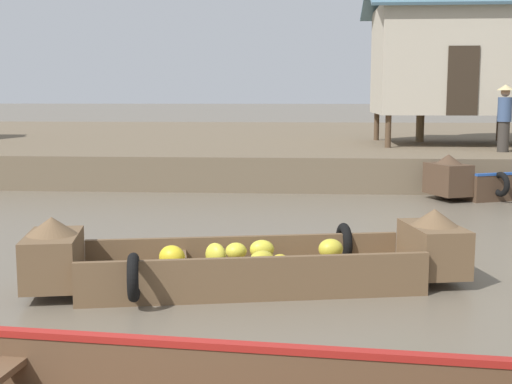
% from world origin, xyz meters
% --- Properties ---
extents(ground_plane, '(300.00, 300.00, 0.00)m').
position_xyz_m(ground_plane, '(0.00, 10.00, 0.00)').
color(ground_plane, '#665B4C').
extents(riverbank_strip, '(160.00, 20.00, 0.81)m').
position_xyz_m(riverbank_strip, '(0.00, 22.49, 0.41)').
color(riverbank_strip, brown).
rests_on(riverbank_strip, ground).
extents(banana_boat, '(5.13, 2.39, 0.88)m').
position_xyz_m(banana_boat, '(1.08, 4.76, 0.30)').
color(banana_boat, brown).
rests_on(banana_boat, ground).
extents(stilt_house_mid_left, '(4.84, 3.96, 4.58)m').
position_xyz_m(stilt_house_mid_left, '(5.80, 17.28, 3.25)').
color(stilt_house_mid_left, '#4C3826').
rests_on(stilt_house_mid_left, riverbank_strip).
extents(vendor_person, '(0.44, 0.44, 1.66)m').
position_xyz_m(vendor_person, '(6.62, 14.51, 1.74)').
color(vendor_person, '#332D28').
rests_on(vendor_person, riverbank_strip).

